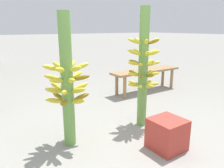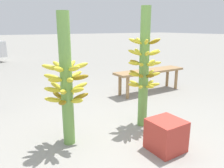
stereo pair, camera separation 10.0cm
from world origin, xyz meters
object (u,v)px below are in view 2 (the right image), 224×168
at_px(banana_stalk_left, 66,82).
at_px(banana_stalk_center, 144,67).
at_px(produce_crate, 166,135).
at_px(market_bench, 150,73).

distance_m(banana_stalk_left, banana_stalk_center, 0.99).
bearing_deg(banana_stalk_center, banana_stalk_left, 175.83).
height_order(banana_stalk_center, produce_crate, banana_stalk_center).
relative_size(banana_stalk_left, banana_stalk_center, 0.94).
relative_size(banana_stalk_left, market_bench, 0.93).
bearing_deg(produce_crate, banana_stalk_left, 139.83).
height_order(market_bench, produce_crate, market_bench).
bearing_deg(market_bench, produce_crate, -126.55).
height_order(banana_stalk_left, produce_crate, banana_stalk_left).
relative_size(market_bench, produce_crate, 4.58).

